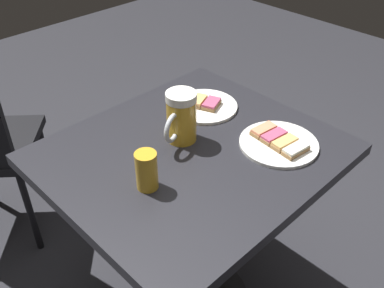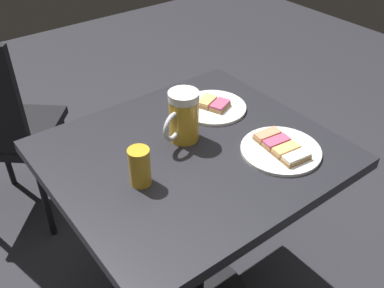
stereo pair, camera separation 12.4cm
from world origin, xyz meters
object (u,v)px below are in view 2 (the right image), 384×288
(plate_far, at_px, (213,107))
(beer_mug, at_px, (183,117))
(beer_glass_small, at_px, (140,167))
(plate_near, at_px, (281,149))

(plate_far, bearing_deg, beer_mug, 23.57)
(plate_far, bearing_deg, beer_glass_small, 23.84)
(plate_near, relative_size, beer_mug, 1.48)
(beer_mug, relative_size, beer_glass_small, 1.46)
(plate_far, relative_size, beer_glass_small, 2.04)
(beer_mug, distance_m, beer_glass_small, 0.23)
(plate_far, height_order, beer_glass_small, beer_glass_small)
(plate_near, relative_size, plate_far, 1.06)
(plate_near, relative_size, beer_glass_small, 2.16)
(beer_mug, bearing_deg, plate_near, 130.02)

